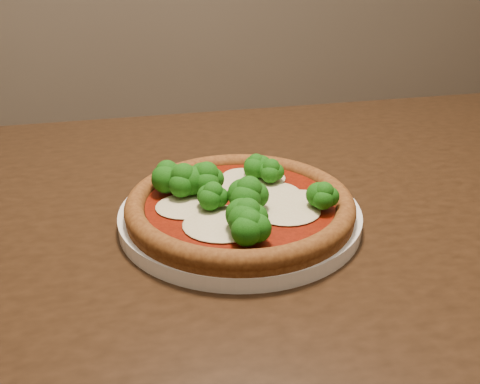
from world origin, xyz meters
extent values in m
cube|color=black|center=(-0.21, 0.08, 0.73)|extent=(1.34, 0.82, 0.04)
cylinder|color=black|center=(0.41, 0.40, 0.35)|extent=(0.06, 0.06, 0.71)
cylinder|color=white|center=(-0.23, 0.03, 0.76)|extent=(0.29, 0.29, 0.02)
cylinder|color=brown|center=(-0.23, 0.02, 0.77)|extent=(0.26, 0.26, 0.01)
torus|color=brown|center=(-0.23, 0.02, 0.78)|extent=(0.27, 0.27, 0.02)
cylinder|color=maroon|center=(-0.23, 0.02, 0.78)|extent=(0.22, 0.22, 0.00)
ellipsoid|color=beige|center=(-0.16, 0.00, 0.78)|extent=(0.06, 0.06, 0.01)
ellipsoid|color=beige|center=(-0.21, 0.09, 0.78)|extent=(0.05, 0.04, 0.00)
ellipsoid|color=beige|center=(-0.19, 0.07, 0.78)|extent=(0.07, 0.06, 0.01)
ellipsoid|color=beige|center=(-0.19, 0.03, 0.78)|extent=(0.07, 0.06, 0.01)
ellipsoid|color=beige|center=(-0.19, -0.02, 0.78)|extent=(0.08, 0.07, 0.01)
ellipsoid|color=beige|center=(-0.26, -0.03, 0.78)|extent=(0.09, 0.08, 0.01)
ellipsoid|color=beige|center=(-0.27, 0.06, 0.78)|extent=(0.08, 0.07, 0.01)
ellipsoid|color=beige|center=(-0.29, 0.02, 0.78)|extent=(0.07, 0.07, 0.01)
ellipsoid|color=#1B7112|center=(-0.27, 0.00, 0.80)|extent=(0.04, 0.04, 0.03)
ellipsoid|color=#1B7112|center=(-0.23, -0.01, 0.81)|extent=(0.05, 0.05, 0.04)
ellipsoid|color=#1B7112|center=(-0.26, 0.04, 0.81)|extent=(0.05, 0.05, 0.04)
ellipsoid|color=#1B7112|center=(-0.24, -0.06, 0.81)|extent=(0.05, 0.05, 0.04)
ellipsoid|color=#1B7112|center=(-0.18, 0.05, 0.80)|extent=(0.04, 0.04, 0.03)
ellipsoid|color=#1B7112|center=(-0.31, 0.07, 0.81)|extent=(0.05, 0.05, 0.04)
ellipsoid|color=#1B7112|center=(-0.15, -0.03, 0.80)|extent=(0.04, 0.04, 0.03)
ellipsoid|color=#1B7112|center=(-0.25, -0.08, 0.81)|extent=(0.04, 0.04, 0.04)
ellipsoid|color=#1B7112|center=(-0.20, 0.07, 0.80)|extent=(0.04, 0.04, 0.03)
ellipsoid|color=#1B7112|center=(-0.29, 0.04, 0.81)|extent=(0.05, 0.05, 0.04)
camera|label=1|loc=(-0.37, -0.52, 1.06)|focal=40.00mm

